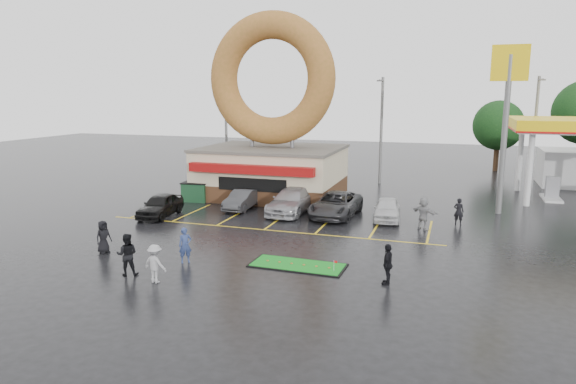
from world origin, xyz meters
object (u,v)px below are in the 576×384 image
(car_black, at_px, (160,205))
(car_dgrey, at_px, (243,199))
(donut_shop, at_px, (272,137))
(car_silver, at_px, (291,201))
(streetlight_left, at_px, (226,125))
(shell_sign, at_px, (507,98))
(car_grey, at_px, (336,204))
(dumpster, at_px, (196,192))
(person_blue, at_px, (185,245))
(person_cameraman, at_px, (388,264))
(streetlight_mid, at_px, (381,128))
(streetlight_right, at_px, (535,130))
(putting_green, at_px, (298,265))
(car_white, at_px, (387,209))

(car_black, height_order, car_dgrey, car_black)
(donut_shop, xyz_separation_m, car_silver, (3.17, -4.97, -3.69))
(car_silver, bearing_deg, streetlight_left, 131.83)
(donut_shop, bearing_deg, shell_sign, -3.47)
(car_grey, height_order, dumpster, car_grey)
(person_blue, distance_m, dumpster, 13.85)
(car_black, bearing_deg, person_cameraman, -31.56)
(car_black, relative_size, car_dgrey, 1.07)
(donut_shop, relative_size, dumpster, 7.50)
(shell_sign, relative_size, streetlight_mid, 1.18)
(donut_shop, distance_m, car_dgrey, 6.27)
(streetlight_right, relative_size, car_silver, 1.68)
(shell_sign, height_order, person_blue, shell_sign)
(streetlight_mid, bearing_deg, dumpster, -134.73)
(car_dgrey, relative_size, car_grey, 0.73)
(person_blue, xyz_separation_m, putting_green, (5.04, 1.15, -0.79))
(donut_shop, bearing_deg, car_silver, -57.51)
(car_dgrey, height_order, car_grey, car_grey)
(donut_shop, xyz_separation_m, car_white, (9.34, -4.97, -3.80))
(streetlight_left, bearing_deg, shell_sign, -18.99)
(streetlight_right, height_order, dumpster, streetlight_right)
(streetlight_left, relative_size, putting_green, 2.07)
(donut_shop, bearing_deg, car_grey, -39.05)
(streetlight_mid, xyz_separation_m, car_dgrey, (-7.29, -12.92, -4.13))
(car_dgrey, distance_m, putting_green, 12.17)
(car_black, distance_m, car_grey, 11.11)
(streetlight_left, relative_size, car_white, 2.29)
(donut_shop, height_order, streetlight_mid, donut_shop)
(car_dgrey, bearing_deg, dumpster, 163.13)
(car_silver, relative_size, car_grey, 1.00)
(streetlight_left, height_order, putting_green, streetlight_left)
(person_cameraman, bearing_deg, car_white, -169.21)
(streetlight_right, xyz_separation_m, car_dgrey, (-19.29, -13.92, -4.13))
(shell_sign, bearing_deg, person_blue, -133.57)
(streetlight_left, height_order, car_dgrey, streetlight_left)
(donut_shop, height_order, car_grey, donut_shop)
(putting_green, bearing_deg, streetlight_left, 122.00)
(streetlight_left, xyz_separation_m, streetlight_right, (26.00, 2.00, 0.00))
(streetlight_mid, distance_m, streetlight_right, 12.04)
(car_black, height_order, dumpster, car_black)
(car_black, height_order, car_silver, car_silver)
(car_dgrey, relative_size, person_cameraman, 2.32)
(streetlight_right, xyz_separation_m, car_black, (-23.39, -17.49, -4.07))
(streetlight_left, height_order, car_silver, streetlight_left)
(person_cameraman, xyz_separation_m, putting_green, (-4.13, 0.99, -0.82))
(car_grey, relative_size, person_cameraman, 3.16)
(shell_sign, distance_m, streetlight_right, 10.68)
(car_grey, relative_size, car_white, 1.37)
(streetlight_mid, height_order, dumpster, streetlight_mid)
(streetlight_mid, relative_size, car_silver, 1.68)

